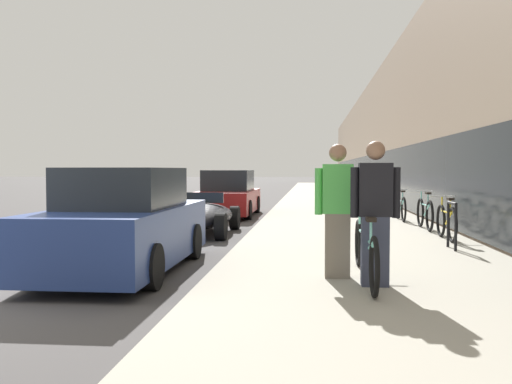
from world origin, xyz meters
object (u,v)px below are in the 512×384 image
at_px(cruiser_bike_farthest, 401,207).
at_px(vintage_roadster_curbside, 196,216).
at_px(person_rider, 375,213).
at_px(tandem_bicycle, 365,251).
at_px(parked_sedan_far, 229,195).
at_px(bike_rack_hoop, 452,220).
at_px(parked_sedan_curbside, 125,224).
at_px(cruiser_bike_middle, 425,213).
at_px(person_bystander, 338,211).
at_px(cruiser_bike_nearest, 446,221).

distance_m(cruiser_bike_farthest, vintage_roadster_curbside, 5.96).
bearing_deg(person_rider, tandem_bicycle, 102.45).
bearing_deg(parked_sedan_far, cruiser_bike_farthest, -25.24).
relative_size(bike_rack_hoop, cruiser_bike_farthest, 0.50).
bearing_deg(parked_sedan_curbside, cruiser_bike_farthest, 56.17).
height_order(person_rider, parked_sedan_curbside, person_rider).
bearing_deg(cruiser_bike_middle, person_bystander, -110.45).
height_order(tandem_bicycle, cruiser_bike_farthest, tandem_bicycle).
distance_m(person_bystander, cruiser_bike_middle, 6.75).
height_order(parked_sedan_curbside, vintage_roadster_curbside, parked_sedan_curbside).
bearing_deg(parked_sedan_curbside, person_rider, -19.69).
bearing_deg(parked_sedan_far, person_rider, -73.26).
bearing_deg(bike_rack_hoop, cruiser_bike_farthest, 90.08).
xyz_separation_m(person_bystander, parked_sedan_curbside, (-3.13, 0.78, -0.29)).
bearing_deg(tandem_bicycle, parked_sedan_far, 106.88).
distance_m(cruiser_bike_farthest, parked_sedan_curbside, 9.49).
xyz_separation_m(cruiser_bike_nearest, cruiser_bike_farthest, (-0.23, 4.39, -0.01)).
xyz_separation_m(person_rider, cruiser_bike_middle, (1.92, 6.80, -0.50)).
height_order(person_rider, cruiser_bike_farthest, person_rider).
xyz_separation_m(tandem_bicycle, person_rider, (0.08, -0.36, 0.51)).
distance_m(bike_rack_hoop, parked_sedan_curbside, 5.70).
height_order(person_bystander, cruiser_bike_middle, person_bystander).
distance_m(person_rider, parked_sedan_far, 12.13).
distance_m(person_bystander, parked_sedan_far, 11.53).
bearing_deg(cruiser_bike_middle, person_rider, -105.77).
bearing_deg(cruiser_bike_farthest, parked_sedan_curbside, -123.83).
height_order(bike_rack_hoop, parked_sedan_curbside, parked_sedan_curbside).
height_order(person_rider, cruiser_bike_nearest, person_rider).
distance_m(cruiser_bike_nearest, cruiser_bike_middle, 2.04).
relative_size(bike_rack_hoop, cruiser_bike_nearest, 0.51).
bearing_deg(cruiser_bike_middle, cruiser_bike_farthest, 94.92).
xyz_separation_m(person_rider, vintage_roadster_curbside, (-3.49, 6.25, -0.58)).
height_order(person_rider, person_bystander, person_rider).
relative_size(parked_sedan_curbside, vintage_roadster_curbside, 1.09).
relative_size(bike_rack_hoop, parked_sedan_curbside, 0.20).
height_order(cruiser_bike_middle, parked_sedan_curbside, parked_sedan_curbside).
relative_size(person_bystander, parked_sedan_curbside, 0.41).
xyz_separation_m(tandem_bicycle, cruiser_bike_farthest, (1.80, 8.79, -0.01)).
xyz_separation_m(person_rider, person_bystander, (-0.43, 0.49, -0.01)).
xyz_separation_m(tandem_bicycle, parked_sedan_far, (-3.41, 11.25, 0.19)).
relative_size(tandem_bicycle, parked_sedan_curbside, 0.65).
relative_size(vintage_roadster_curbside, parked_sedan_far, 0.87).
distance_m(person_rider, vintage_roadster_curbside, 7.18).
relative_size(parked_sedan_curbside, parked_sedan_far, 0.95).
height_order(parked_sedan_curbside, parked_sedan_far, parked_sedan_curbside).
bearing_deg(bike_rack_hoop, tandem_bicycle, -120.85).
bearing_deg(parked_sedan_far, person_bystander, -74.61).
bearing_deg(parked_sedan_curbside, parked_sedan_far, 89.61).
height_order(bike_rack_hoop, vintage_roadster_curbside, vintage_roadster_curbside).
distance_m(tandem_bicycle, parked_sedan_curbside, 3.61).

